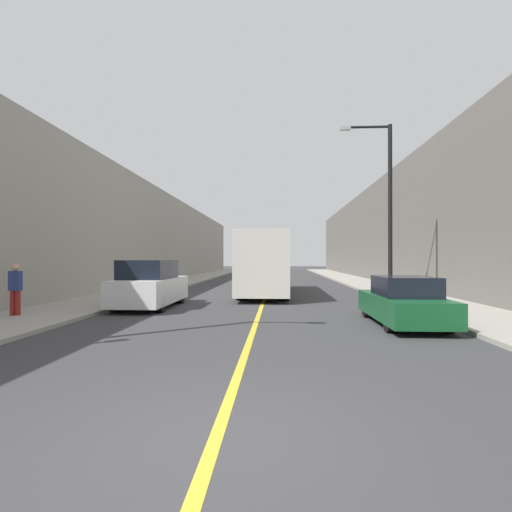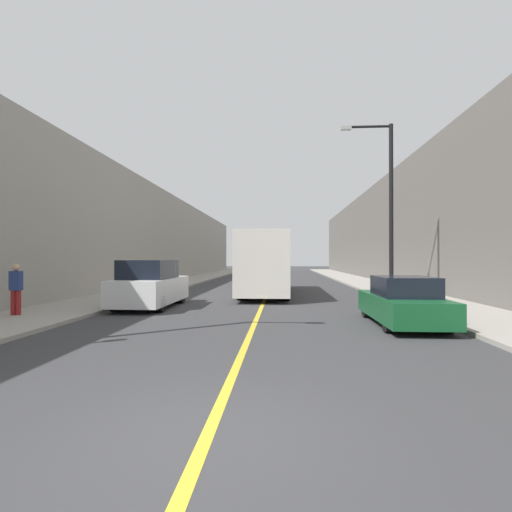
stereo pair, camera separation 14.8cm
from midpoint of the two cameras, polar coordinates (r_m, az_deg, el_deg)
ground_plane at (r=4.88m, az=-6.78°, el=-24.58°), size 200.00×200.00×0.00m
sidewalk_left at (r=35.38m, az=-10.12°, el=-3.50°), size 3.35×72.00×0.12m
sidewalk_right at (r=35.06m, az=14.08°, el=-3.53°), size 3.35×72.00×0.12m
building_row_left at (r=36.40m, az=-15.76°, el=2.63°), size 4.00×72.00×7.80m
building_row_right at (r=35.96m, az=19.85°, el=3.35°), size 4.00×72.00×8.63m
road_center_line at (r=34.45m, az=1.93°, el=-3.69°), size 0.16×72.00×0.01m
bus at (r=22.19m, az=1.09°, el=-0.99°), size 2.51×10.10×3.30m
parked_suv_left at (r=16.90m, az=-15.14°, el=-4.10°), size 1.98×4.87×1.94m
car_right_near at (r=12.91m, az=20.01°, el=-6.29°), size 1.78×4.51×1.46m
street_lamp_right at (r=20.04m, az=17.88°, el=7.59°), size 2.46×0.24×8.24m
pedestrian at (r=15.51m, az=-31.39°, el=-4.00°), size 0.37×0.24×1.70m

